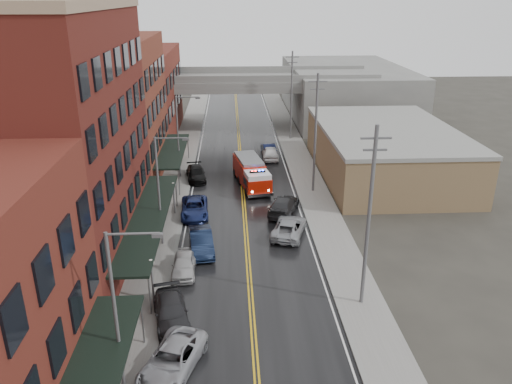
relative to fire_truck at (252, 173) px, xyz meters
name	(u,v)px	position (x,y,z in m)	size (l,w,h in m)	color
road	(244,213)	(-0.97, -6.85, -1.53)	(11.00, 160.00, 0.02)	black
sidewalk_left	(165,214)	(-8.27, -6.85, -1.47)	(3.00, 160.00, 0.15)	slate
sidewalk_right	(322,210)	(6.33, -6.85, -1.47)	(3.00, 160.00, 0.15)	slate
curb_left	(183,213)	(-6.62, -6.85, -1.47)	(0.30, 160.00, 0.15)	gray
curb_right	(305,211)	(4.68, -6.85, -1.47)	(0.30, 160.00, 0.15)	gray
brick_building_b	(61,142)	(-14.27, -13.85, 7.46)	(9.00, 20.00, 18.00)	#541E16
brick_building_c	(115,110)	(-14.27, 3.65, 5.96)	(9.00, 15.00, 15.00)	brown
brick_building_far	(143,94)	(-14.27, 21.15, 4.46)	(9.00, 20.00, 12.00)	maroon
tan_building	(385,153)	(15.03, 3.15, 0.96)	(14.00, 22.00, 5.00)	olive
right_far_block	(345,91)	(17.03, 33.15, 2.46)	(18.00, 30.00, 8.00)	slate
awning_1	(150,216)	(-8.46, -13.85, 1.45)	(2.60, 18.00, 3.09)	black
awning_2	(173,150)	(-8.46, 3.65, 1.44)	(2.60, 13.00, 3.09)	black
globe_lamp_1	(152,271)	(-7.37, -20.85, 0.77)	(0.44, 0.44, 3.12)	#59595B
globe_lamp_2	(174,191)	(-7.37, -6.85, 0.77)	(0.44, 0.44, 3.12)	#59595B
street_lamp_0	(120,305)	(-7.52, -28.85, 3.64)	(2.64, 0.22, 9.00)	#59595B
street_lamp_1	(161,185)	(-7.52, -12.85, 3.64)	(2.64, 0.22, 9.00)	#59595B
street_lamp_2	(180,132)	(-7.52, 3.15, 3.64)	(2.64, 0.22, 9.00)	#59595B
utility_pole_0	(369,216)	(6.23, -21.85, 4.76)	(1.80, 0.24, 12.00)	#59595B
utility_pole_1	(316,132)	(6.23, -1.85, 4.76)	(1.80, 0.24, 12.00)	#59595B
utility_pole_2	(291,94)	(6.23, 18.15, 4.76)	(1.80, 0.24, 12.00)	#59595B
overpass	(237,88)	(-0.97, 25.15, 4.44)	(40.00, 10.00, 7.50)	slate
fire_truck	(252,173)	(0.00, 0.00, 0.00)	(4.23, 8.12, 2.84)	#AD1707
parked_car_left_2	(172,360)	(-5.45, -27.54, -0.81)	(2.42, 5.26, 1.46)	#A2A4AA
parked_car_left_3	(171,312)	(-5.97, -23.15, -0.83)	(2.00, 4.92, 1.43)	#262629
parked_car_left_4	(184,264)	(-5.66, -17.31, -0.83)	(1.67, 4.15, 1.41)	#B6B6B6
parked_car_left_5	(201,242)	(-4.57, -14.05, -0.73)	(1.72, 4.94, 1.63)	black
parked_car_left_6	(194,208)	(-5.54, -7.15, -0.81)	(2.42, 5.25, 1.46)	navy
parked_car_left_7	(196,174)	(-5.97, 2.35, -0.85)	(1.93, 4.74, 1.37)	black
parked_car_right_0	(289,227)	(2.63, -11.61, -0.82)	(2.40, 5.21, 1.45)	#999CA1
parked_car_right_1	(284,205)	(2.65, -7.05, -0.77)	(2.17, 5.33, 1.55)	#252628
parked_car_right_2	(270,153)	(2.72, 9.35, -0.74)	(1.88, 4.68, 1.60)	white
parked_car_right_3	(268,149)	(2.63, 11.29, -0.83)	(1.52, 4.34, 1.43)	#0E1434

